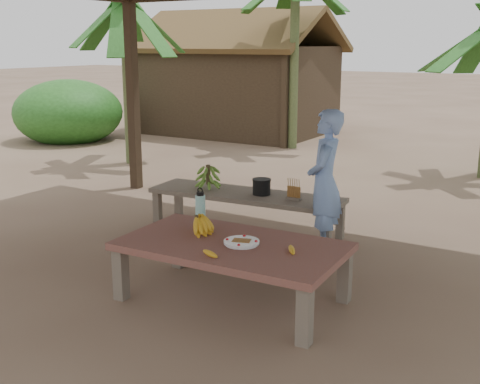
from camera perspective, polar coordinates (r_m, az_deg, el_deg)
The scene contains 14 objects.
ground at distance 5.62m, azimuth -3.14°, elevation -7.74°, with size 80.00×80.00×0.00m, color brown.
work_table at distance 4.91m, azimuth -0.76°, elevation -5.56°, with size 1.84×1.07×0.50m.
bench at distance 6.71m, azimuth 0.54°, elevation -0.55°, with size 2.24×0.77×0.45m.
ripe_banana_bunch at distance 5.12m, azimuth -4.15°, elevation -2.98°, with size 0.28×0.24×0.17m, color gold, non-canonical shape.
plate at distance 4.84m, azimuth 0.15°, elevation -4.80°, with size 0.29×0.29×0.04m.
loose_banana_front at distance 4.58m, azimuth -2.84°, elevation -5.87°, with size 0.04×0.15×0.04m, color gold.
loose_banana_side at distance 4.68m, azimuth 4.94°, elevation -5.48°, with size 0.04×0.15×0.04m, color gold.
water_flask at distance 5.38m, azimuth -3.78°, elevation -1.54°, with size 0.09×0.09×0.33m.
green_banana_stalk at distance 6.88m, azimuth -3.04°, elevation 1.51°, with size 0.25×0.25×0.29m, color #598C2D, non-canonical shape.
cooking_pot at distance 6.61m, azimuth 2.06°, elevation 0.47°, with size 0.20×0.20×0.17m, color black.
skewer_rack at distance 6.39m, azimuth 5.13°, elevation 0.28°, with size 0.18×0.08×0.24m, color #A57F47, non-canonical shape.
woman at distance 6.06m, azimuth 8.03°, elevation 0.96°, with size 0.53×0.35×1.45m, color #7293D8.
hut at distance 14.42m, azimuth -0.22°, elevation 10.09°, with size 4.40×3.43×2.85m.
banana_plant_w at distance 10.70m, azimuth -10.85°, elevation 15.91°, with size 1.80×1.80×2.97m.
Camera 1 is at (2.94, -4.31, 2.07)m, focal length 45.00 mm.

